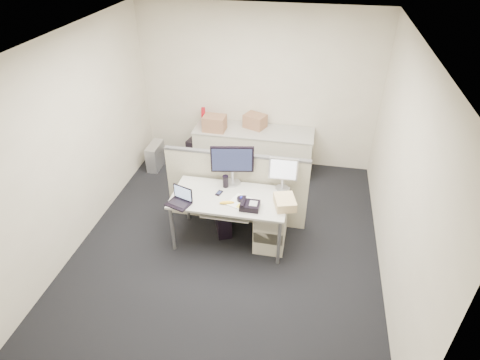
% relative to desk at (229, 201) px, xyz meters
% --- Properties ---
extents(floor, '(4.00, 4.50, 0.01)m').
position_rel_desk_xyz_m(floor, '(0.00, 0.00, -0.67)').
color(floor, black).
rests_on(floor, ground).
extents(ceiling, '(4.00, 4.50, 0.01)m').
position_rel_desk_xyz_m(ceiling, '(0.00, 0.00, 2.04)').
color(ceiling, white).
rests_on(ceiling, ground).
extents(wall_back, '(4.00, 0.02, 2.70)m').
position_rel_desk_xyz_m(wall_back, '(0.00, 2.25, 0.69)').
color(wall_back, beige).
rests_on(wall_back, ground).
extents(wall_front, '(4.00, 0.02, 2.70)m').
position_rel_desk_xyz_m(wall_front, '(0.00, -2.25, 0.69)').
color(wall_front, beige).
rests_on(wall_front, ground).
extents(wall_left, '(0.02, 4.50, 2.70)m').
position_rel_desk_xyz_m(wall_left, '(-2.00, 0.00, 0.69)').
color(wall_left, beige).
rests_on(wall_left, ground).
extents(wall_right, '(0.02, 4.50, 2.70)m').
position_rel_desk_xyz_m(wall_right, '(2.00, 0.00, 0.69)').
color(wall_right, beige).
rests_on(wall_right, ground).
extents(desk, '(1.50, 0.75, 0.73)m').
position_rel_desk_xyz_m(desk, '(0.00, 0.00, 0.00)').
color(desk, '#B0ADA5').
rests_on(desk, floor).
extents(keyboard_tray, '(0.62, 0.32, 0.02)m').
position_rel_desk_xyz_m(keyboard_tray, '(0.00, -0.18, -0.04)').
color(keyboard_tray, '#B0ADA5').
rests_on(keyboard_tray, desk).
extents(drawer_pedestal, '(0.40, 0.55, 0.65)m').
position_rel_desk_xyz_m(drawer_pedestal, '(0.55, 0.05, -0.34)').
color(drawer_pedestal, beige).
rests_on(drawer_pedestal, floor).
extents(cubicle_partition, '(2.00, 0.06, 1.10)m').
position_rel_desk_xyz_m(cubicle_partition, '(0.00, 0.45, -0.11)').
color(cubicle_partition, beige).
rests_on(cubicle_partition, floor).
extents(back_counter, '(2.00, 0.60, 0.72)m').
position_rel_desk_xyz_m(back_counter, '(0.00, 1.93, -0.30)').
color(back_counter, beige).
rests_on(back_counter, floor).
extents(monitor_main, '(0.60, 0.32, 0.57)m').
position_rel_desk_xyz_m(monitor_main, '(-0.03, 0.32, 0.35)').
color(monitor_main, black).
rests_on(monitor_main, desk).
extents(monitor_small, '(0.38, 0.19, 0.46)m').
position_rel_desk_xyz_m(monitor_small, '(0.65, 0.32, 0.30)').
color(monitor_small, '#B7B7BC').
rests_on(monitor_small, desk).
extents(laptop, '(0.34, 0.30, 0.21)m').
position_rel_desk_xyz_m(laptop, '(-0.60, -0.28, 0.17)').
color(laptop, black).
rests_on(laptop, desk).
extents(trackball, '(0.12, 0.12, 0.05)m').
position_rel_desk_xyz_m(trackball, '(0.17, -0.05, 0.09)').
color(trackball, black).
rests_on(trackball, desk).
extents(desk_phone, '(0.24, 0.20, 0.08)m').
position_rel_desk_xyz_m(desk_phone, '(0.30, -0.18, 0.10)').
color(desk_phone, black).
rests_on(desk_phone, desk).
extents(paper_stack, '(0.31, 0.35, 0.01)m').
position_rel_desk_xyz_m(paper_stack, '(0.15, -0.08, 0.07)').
color(paper_stack, silver).
rests_on(paper_stack, desk).
extents(sticky_pad, '(0.11, 0.11, 0.01)m').
position_rel_desk_xyz_m(sticky_pad, '(0.18, -0.18, 0.07)').
color(sticky_pad, yellow).
rests_on(sticky_pad, desk).
extents(travel_mug, '(0.09, 0.09, 0.16)m').
position_rel_desk_xyz_m(travel_mug, '(-0.10, 0.22, 0.15)').
color(travel_mug, black).
rests_on(travel_mug, desk).
extents(banana, '(0.20, 0.09, 0.04)m').
position_rel_desk_xyz_m(banana, '(0.00, -0.15, 0.09)').
color(banana, yellow).
rests_on(banana, desk).
extents(cellphone, '(0.09, 0.13, 0.02)m').
position_rel_desk_xyz_m(cellphone, '(-0.15, 0.05, 0.07)').
color(cellphone, black).
rests_on(cellphone, desk).
extents(manila_folders, '(0.32, 0.37, 0.12)m').
position_rel_desk_xyz_m(manila_folders, '(0.72, -0.05, 0.12)').
color(manila_folders, tan).
rests_on(manila_folders, desk).
extents(keyboard, '(0.42, 0.21, 0.02)m').
position_rel_desk_xyz_m(keyboard, '(-0.05, -0.14, -0.02)').
color(keyboard, black).
rests_on(keyboard, keyboard_tray).
extents(pc_tower_desk, '(0.35, 0.51, 0.44)m').
position_rel_desk_xyz_m(pc_tower_desk, '(-0.15, 0.20, -0.44)').
color(pc_tower_desk, black).
rests_on(pc_tower_desk, floor).
extents(pc_tower_spare_dark, '(0.29, 0.52, 0.45)m').
position_rel_desk_xyz_m(pc_tower_spare_dark, '(-1.05, 2.03, -0.44)').
color(pc_tower_spare_dark, black).
rests_on(pc_tower_spare_dark, floor).
extents(pc_tower_spare_silver, '(0.19, 0.48, 0.44)m').
position_rel_desk_xyz_m(pc_tower_spare_silver, '(-1.70, 1.63, -0.44)').
color(pc_tower_spare_silver, '#B7B7BC').
rests_on(pc_tower_spare_silver, floor).
extents(cardboard_box_left, '(0.37, 0.28, 0.28)m').
position_rel_desk_xyz_m(cardboard_box_left, '(-0.65, 1.81, 0.19)').
color(cardboard_box_left, '#A57755').
rests_on(cardboard_box_left, back_counter).
extents(cardboard_box_right, '(0.42, 0.38, 0.25)m').
position_rel_desk_xyz_m(cardboard_box_right, '(0.00, 2.05, 0.18)').
color(cardboard_box_right, '#A57755').
rests_on(cardboard_box_right, back_counter).
extents(red_binder, '(0.14, 0.29, 0.26)m').
position_rel_desk_xyz_m(red_binder, '(-0.90, 2.03, 0.19)').
color(red_binder, '#A00712').
rests_on(red_binder, back_counter).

